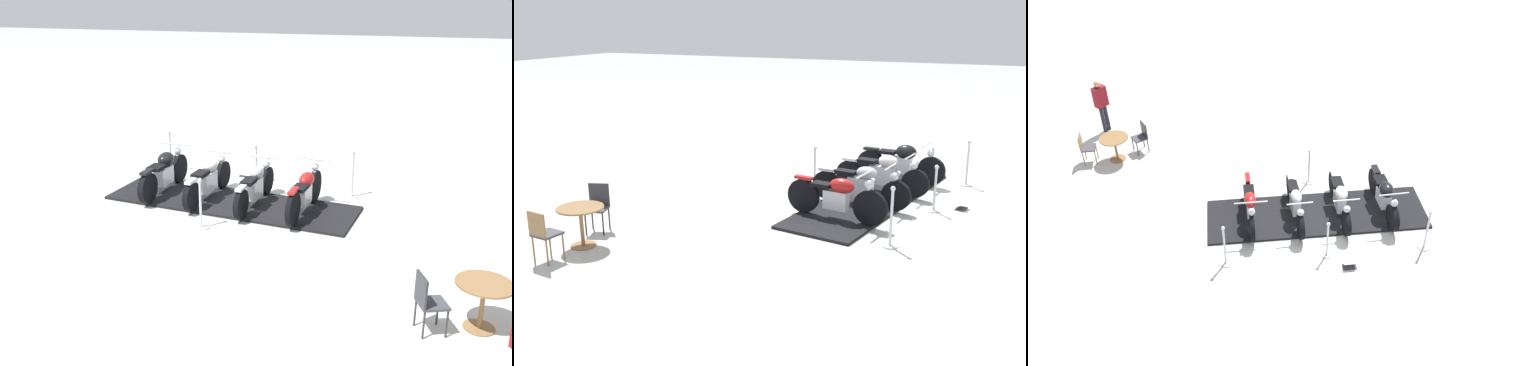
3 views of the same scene
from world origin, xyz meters
The scene contains 14 objects.
ground_plane centered at (0.00, 0.00, 0.00)m, with size 80.00×80.00×0.00m, color silver.
display_platform centered at (0.00, 0.00, 0.03)m, with size 5.64×1.67×0.06m, color black.
motorcycle_maroon centered at (1.70, -0.23, 0.54)m, with size 0.79×2.21×1.04m.
motorcycle_chrome centered at (0.57, -0.06, 0.51)m, with size 0.64×2.27×0.94m.
motorcycle_cream centered at (-0.56, 0.12, 0.52)m, with size 0.66×2.27×0.94m.
motorcycle_black centered at (-1.70, 0.30, 0.54)m, with size 0.76×2.23×1.01m.
stanchion_right_rear centered at (-2.14, 1.81, 0.38)m, with size 0.32×0.32×1.13m.
stanchion_left_mid centered at (-0.23, -1.44, 0.34)m, with size 0.33×0.33×1.07m.
stanchion_right_front centered at (2.59, 1.07, 0.39)m, with size 0.31×0.31×1.14m.
stanchion_right_mid centered at (0.23, 1.44, 0.36)m, with size 0.29×0.29×1.02m.
info_placard centered at (-0.16, 1.96, 0.05)m, with size 0.35×0.25×0.18m.
cafe_table centered at (4.90, -3.99, 0.57)m, with size 0.83×0.83×0.75m.
cafe_chair_near_table centered at (5.71, -4.07, 0.54)m, with size 0.44×0.44×0.92m.
cafe_chair_across_table centered at (4.12, -4.27, 0.53)m, with size 0.51×0.51×0.92m.
Camera 2 is at (12.63, 3.28, 4.06)m, focal length 41.71 mm.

